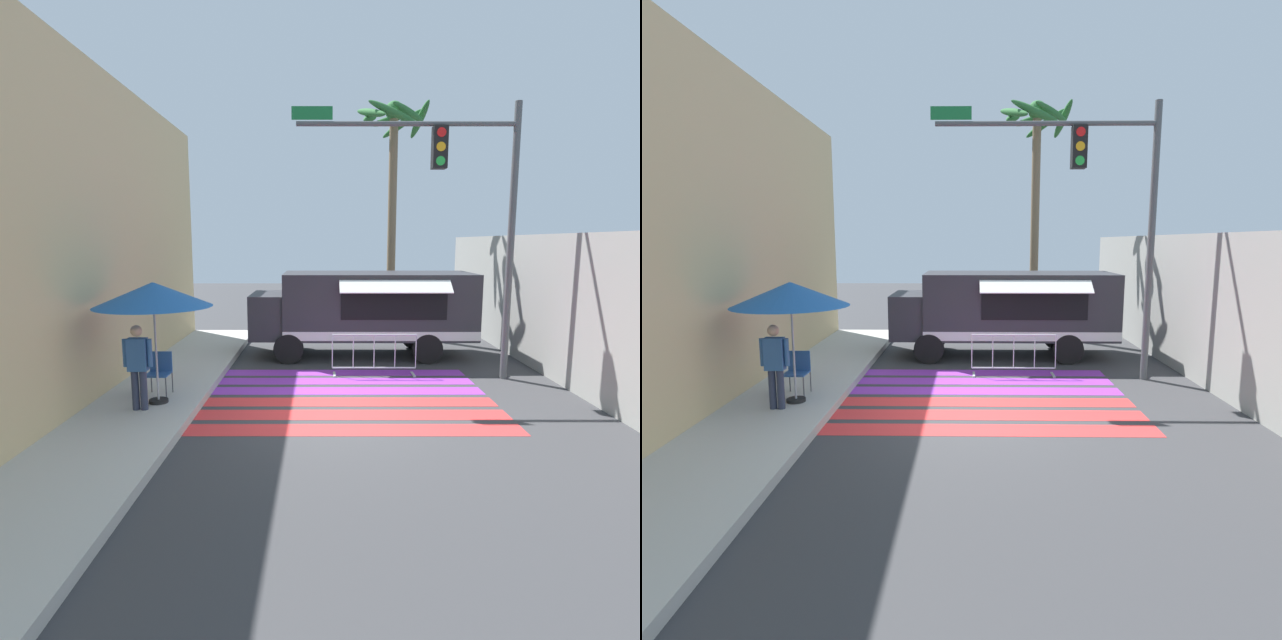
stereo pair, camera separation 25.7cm
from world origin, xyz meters
The scene contains 12 objects.
ground_plane centered at (0.00, 0.00, 0.00)m, with size 60.00×60.00×0.00m, color #38383A.
sidewalk_left centered at (-4.81, 0.00, 0.08)m, with size 4.40×16.00×0.17m.
building_left_facade centered at (-4.78, 0.00, 3.31)m, with size 0.25×16.00×6.63m.
concrete_wall_right centered at (5.20, 3.00, 1.69)m, with size 0.20×16.00×3.38m.
crosswalk_painted centered at (0.00, 0.96, 0.00)m, with size 6.40×4.36×0.01m.
food_truck centered at (0.84, 4.78, 1.38)m, with size 6.12×2.56×2.35m.
traffic_signal_pole centered at (3.02, 2.35, 4.25)m, with size 5.04×0.29×6.23m.
patio_umbrella centered at (-3.39, 0.06, 2.23)m, with size 2.16×2.16×2.30m.
folding_chair centered at (-3.52, 0.59, 0.68)m, with size 0.45×0.45×0.85m.
vendor_person centered at (-3.59, -0.35, 1.04)m, with size 0.53×0.21×1.56m.
barricade_front centered at (1.00, 2.65, 0.50)m, with size 2.04×0.44×1.01m.
palm_tree centered at (2.09, 7.96, 5.79)m, with size 2.41×2.37×7.72m.
Camera 2 is at (-0.05, -9.09, 3.18)m, focal length 28.00 mm.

